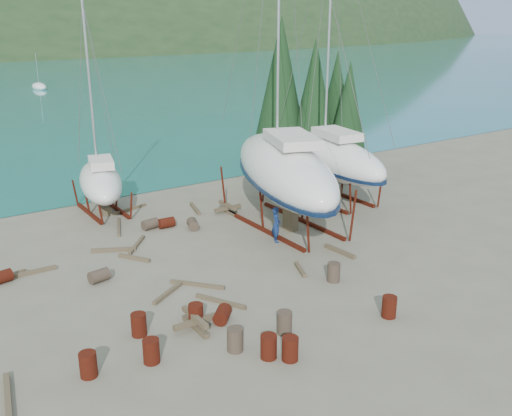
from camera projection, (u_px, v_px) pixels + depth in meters
ground at (268, 272)px, 26.60m from camera, size 600.00×600.00×0.00m
far_house_right at (14, 44)px, 190.77m from camera, size 6.60×5.60×5.60m
cypress_near_right at (314, 98)px, 40.83m from camera, size 3.60×3.60×10.00m
cypress_mid_right at (348, 112)px, 40.34m from camera, size 3.06×3.06×8.50m
cypress_back_left at (281, 85)px, 41.33m from camera, size 4.14×4.14×11.50m
cypress_far_right at (336, 102)px, 43.40m from camera, size 3.24×3.24×9.00m
moored_boat_mid at (39, 87)px, 94.59m from camera, size 2.00×5.00×6.05m
large_sailboat_near at (284, 169)px, 31.35m from camera, size 8.28×13.95×21.12m
large_sailboat_far at (330, 156)px, 36.44m from camera, size 4.98×11.50×17.59m
small_sailboat_shore at (101, 181)px, 34.12m from camera, size 4.26×8.02×12.24m
worker at (276, 225)px, 29.95m from camera, size 0.70×0.83×1.93m
drum_0 at (88, 365)px, 18.76m from camera, size 0.58×0.58×0.88m
drum_2 at (2, 277)px, 25.44m from camera, size 0.98×0.75×0.58m
drum_3 at (290, 349)px, 19.66m from camera, size 0.58×0.58×0.88m
drum_4 at (166, 223)px, 32.18m from camera, size 0.91×0.62×0.58m
drum_5 at (284, 322)px, 21.35m from camera, size 0.58×0.58×0.88m
drum_7 at (389, 307)px, 22.51m from camera, size 0.58×0.58×0.88m
drum_8 at (139, 325)px, 21.21m from camera, size 0.58×0.58×0.88m
drum_9 at (150, 224)px, 31.98m from camera, size 0.96×0.71×0.58m
drum_10 at (269, 347)px, 19.79m from camera, size 0.58×0.58×0.88m
drum_11 at (193, 224)px, 31.96m from camera, size 0.84×1.02×0.58m
drum_12 at (222, 315)px, 22.22m from camera, size 1.03×1.04×0.58m
drum_13 at (151, 351)px, 19.53m from camera, size 0.58×0.58×0.88m
drum_14 at (196, 315)px, 21.91m from camera, size 0.58×0.58×0.88m
drum_15 at (99, 276)px, 25.57m from camera, size 0.97×0.73×0.58m
drum_16 at (235, 340)px, 20.22m from camera, size 0.58×0.58×0.88m
drum_17 at (334, 272)px, 25.57m from camera, size 0.58×0.58×0.88m
timber_0 at (119, 227)px, 32.19m from camera, size 1.17×2.79×0.14m
timber_1 at (340, 251)px, 28.75m from camera, size 0.33×2.03×0.19m
timber_2 at (34, 272)px, 26.44m from camera, size 2.01×0.23×0.19m
timber_4 at (134, 258)px, 27.97m from camera, size 1.10×1.57×0.17m
timber_5 at (221, 301)px, 23.70m from camera, size 1.28×2.17×0.16m
timber_6 at (195, 209)px, 35.18m from camera, size 0.72×2.08×0.19m
timber_7 at (300, 269)px, 26.69m from camera, size 0.74×1.45×0.17m
timber_8 at (114, 250)px, 28.92m from camera, size 2.08×1.18×0.19m
timber_9 at (130, 209)px, 35.11m from camera, size 2.40×0.80×0.15m
timber_10 at (137, 245)px, 29.58m from camera, size 1.69×1.97×0.16m
timber_11 at (197, 284)px, 25.21m from camera, size 1.77×2.03×0.15m
timber_12 at (169, 292)px, 24.47m from camera, size 1.99×1.31×0.17m
timber_14 at (8, 397)px, 17.72m from camera, size 0.60×2.50×0.18m
timber_pile_fore at (195, 322)px, 21.68m from camera, size 1.80×1.80×0.60m
timber_pile_aft at (228, 208)px, 34.60m from camera, size 1.80×1.80×0.60m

